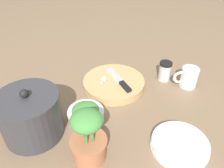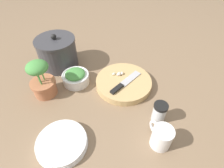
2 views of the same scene
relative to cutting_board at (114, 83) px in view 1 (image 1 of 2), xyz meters
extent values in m
plane|color=#7F664C|center=(-0.07, 0.09, -0.02)|extent=(5.00, 5.00, 0.00)
cylinder|color=tan|center=(0.00, 0.00, 0.00)|extent=(0.28, 0.28, 0.03)
cube|color=black|center=(-0.06, 0.04, 0.02)|extent=(0.07, 0.07, 0.01)
cube|color=#B2B2B7|center=(0.01, -0.03, 0.02)|extent=(0.11, 0.12, 0.01)
ellipsoid|color=silver|center=(0.04, 0.02, 0.02)|extent=(0.03, 0.03, 0.01)
ellipsoid|color=silver|center=(0.03, 0.02, 0.02)|extent=(0.02, 0.02, 0.01)
ellipsoid|color=silver|center=(0.04, 0.05, 0.02)|extent=(0.02, 0.02, 0.01)
ellipsoid|color=silver|center=(0.05, 0.00, 0.02)|extent=(0.02, 0.01, 0.01)
cylinder|color=white|center=(0.04, 0.24, 0.01)|extent=(0.13, 0.13, 0.05)
torus|color=white|center=(0.04, 0.24, 0.03)|extent=(0.14, 0.14, 0.01)
ellipsoid|color=#478E42|center=(0.04, 0.24, 0.04)|extent=(0.10, 0.10, 0.03)
cylinder|color=silver|center=(-0.21, -0.12, 0.02)|extent=(0.05, 0.05, 0.08)
cylinder|color=black|center=(-0.21, -0.12, 0.07)|extent=(0.06, 0.06, 0.01)
cylinder|color=white|center=(-0.32, -0.10, 0.03)|extent=(0.07, 0.07, 0.09)
torus|color=white|center=(-0.28, -0.09, 0.03)|extent=(0.06, 0.03, 0.06)
cylinder|color=white|center=(-0.31, 0.26, -0.01)|extent=(0.19, 0.19, 0.01)
cylinder|color=white|center=(-0.31, 0.26, 0.00)|extent=(0.19, 0.19, 0.01)
cylinder|color=white|center=(-0.31, 0.26, 0.01)|extent=(0.19, 0.19, 0.01)
cylinder|color=#38383D|center=(0.19, 0.34, 0.06)|extent=(0.20, 0.20, 0.15)
cylinder|color=#38383D|center=(0.19, 0.34, 0.14)|extent=(0.21, 0.21, 0.01)
sphere|color=black|center=(0.19, 0.34, 0.16)|extent=(0.03, 0.03, 0.03)
cylinder|color=#B26B47|center=(-0.03, 0.38, 0.02)|extent=(0.11, 0.11, 0.08)
cylinder|color=#B26B47|center=(-0.03, 0.38, 0.05)|extent=(0.12, 0.12, 0.02)
ellipsoid|color=#478E42|center=(-0.03, 0.38, 0.14)|extent=(0.09, 0.09, 0.05)
cylinder|color=#478E42|center=(-0.05, 0.38, 0.10)|extent=(0.01, 0.01, 0.08)
cylinder|color=#478E42|center=(-0.03, 0.39, 0.10)|extent=(0.01, 0.01, 0.08)
cylinder|color=#478E42|center=(-0.02, 0.37, 0.10)|extent=(0.01, 0.01, 0.08)
camera|label=1|loc=(-0.23, 0.76, 0.59)|focal=35.00mm
camera|label=2|loc=(-0.62, 0.09, 0.61)|focal=28.00mm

